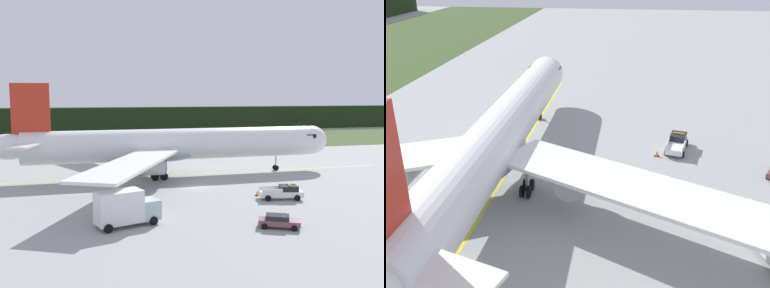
{
  "view_description": "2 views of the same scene",
  "coord_description": "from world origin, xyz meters",
  "views": [
    {
      "loc": [
        -16.21,
        -57.3,
        13.21
      ],
      "look_at": [
        1.53,
        9.33,
        5.16
      ],
      "focal_mm": 39.44,
      "sensor_mm": 36.0,
      "label": 1
    },
    {
      "loc": [
        -41.71,
        -3.65,
        22.15
      ],
      "look_at": [
        2.12,
        2.03,
        2.81
      ],
      "focal_mm": 40.5,
      "sensor_mm": 36.0,
      "label": 2
    }
  ],
  "objects": [
    {
      "name": "taxiway_centerline_main",
      "position": [
        -1.15,
        9.7,
        0.0
      ],
      "size": [
        76.17,
        0.64,
        0.01
      ],
      "primitive_type": "cube",
      "rotation": [
        0.0,
        0.0,
        0.0
      ],
      "color": "yellow",
      "rests_on": "ground"
    },
    {
      "name": "airliner",
      "position": [
        -2.05,
        9.7,
        5.01
      ],
      "size": [
        57.06,
        53.45,
        14.96
      ],
      "color": "white",
      "rests_on": "ground"
    },
    {
      "name": "apron_cone",
      "position": [
        6.11,
        -6.99,
        0.37
      ],
      "size": [
        0.6,
        0.6,
        0.75
      ],
      "color": "black",
      "rests_on": "ground"
    },
    {
      "name": "ground",
      "position": [
        0.0,
        0.0,
        0.0
      ],
      "size": [
        320.0,
        320.0,
        0.0
      ],
      "primitive_type": "plane",
      "color": "#989A98"
    },
    {
      "name": "ops_pickup_truck",
      "position": [
        8.45,
        -9.5,
        0.9
      ],
      "size": [
        5.72,
        3.24,
        1.94
      ],
      "color": "white",
      "rests_on": "ground"
    }
  ]
}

